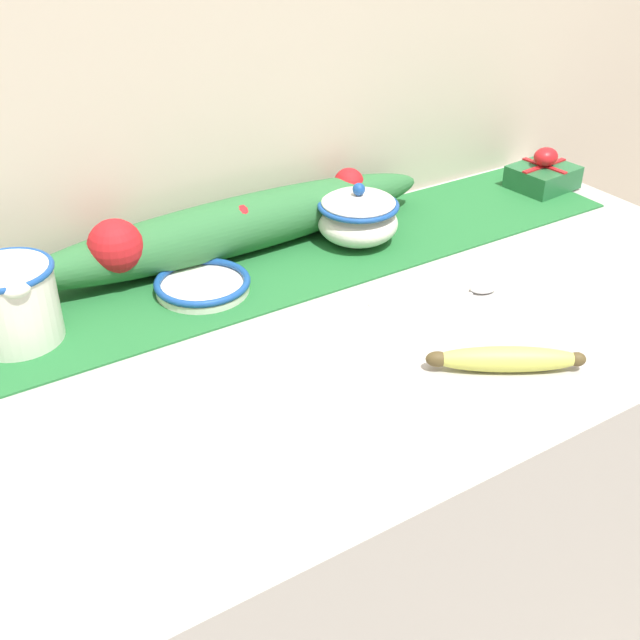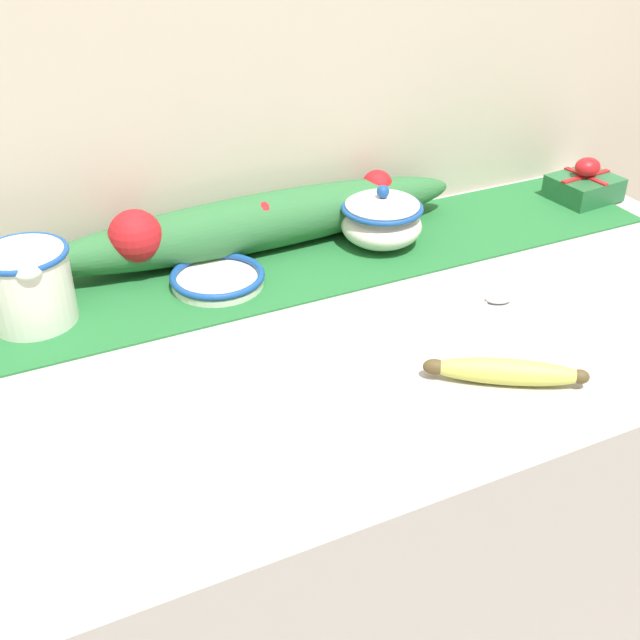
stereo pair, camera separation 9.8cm
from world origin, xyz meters
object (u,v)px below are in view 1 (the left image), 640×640
object	(u,v)px
cream_pitcher	(12,301)
gift_box	(543,174)
sugar_bowl	(358,217)
spoon	(472,290)
banana	(506,359)
small_dish	(203,285)

from	to	relation	value
cream_pitcher	gift_box	size ratio (longest dim) A/B	1.16
sugar_bowl	spoon	world-z (taller)	sugar_bowl
gift_box	banana	bearing A→B (deg)	-139.94
banana	gift_box	world-z (taller)	gift_box
small_dish	gift_box	bearing A→B (deg)	1.43
small_dish	spoon	bearing A→B (deg)	-32.55
banana	spoon	xyz separation A→B (m)	(0.10, 0.17, -0.01)
banana	gift_box	bearing A→B (deg)	40.06
cream_pitcher	small_dish	bearing A→B (deg)	-3.30
sugar_bowl	gift_box	xyz separation A→B (m)	(0.41, 0.00, -0.02)
spoon	cream_pitcher	bearing A→B (deg)	179.10
small_dish	banana	size ratio (longest dim) A/B	0.78
sugar_bowl	banana	distance (m)	0.39
cream_pitcher	banana	world-z (taller)	cream_pitcher
banana	gift_box	distance (m)	0.61
cream_pitcher	small_dish	size ratio (longest dim) A/B	1.00
sugar_bowl	gift_box	world-z (taller)	sugar_bowl
banana	spoon	size ratio (longest dim) A/B	0.95
cream_pitcher	gift_box	world-z (taller)	cream_pitcher
cream_pitcher	spoon	size ratio (longest dim) A/B	0.75
sugar_bowl	banana	size ratio (longest dim) A/B	0.73
cream_pitcher	sugar_bowl	xyz separation A→B (m)	(0.53, -0.00, -0.01)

